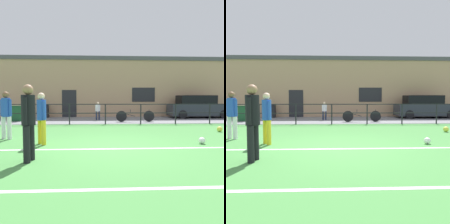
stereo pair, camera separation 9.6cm
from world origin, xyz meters
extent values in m
cube|color=#478C42|center=(0.00, 0.00, -0.02)|extent=(60.00, 44.00, 0.04)
cube|color=white|center=(0.00, -0.22, 0.00)|extent=(36.00, 0.11, 0.00)
cube|color=white|center=(0.00, -3.15, 0.00)|extent=(36.00, 0.11, 0.00)
cube|color=slate|center=(0.00, 8.50, 0.01)|extent=(48.00, 5.00, 0.02)
cylinder|color=black|center=(-4.00, 6.00, 0.57)|extent=(0.07, 0.07, 1.15)
cylinder|color=black|center=(-2.00, 6.00, 0.57)|extent=(0.07, 0.07, 1.15)
cylinder|color=black|center=(0.00, 6.00, 0.57)|extent=(0.07, 0.07, 1.15)
cylinder|color=black|center=(2.00, 6.00, 0.57)|extent=(0.07, 0.07, 1.15)
cylinder|color=black|center=(4.00, 6.00, 0.57)|extent=(0.07, 0.07, 1.15)
cylinder|color=black|center=(6.00, 6.00, 0.57)|extent=(0.07, 0.07, 1.15)
cube|color=black|center=(0.00, 6.00, 1.13)|extent=(36.00, 0.04, 0.04)
cube|color=black|center=(0.00, 6.00, 0.63)|extent=(36.00, 0.04, 0.04)
cube|color=tan|center=(0.00, 12.20, 2.21)|extent=(28.00, 2.40, 4.42)
cube|color=#232328|center=(-2.67, 10.98, 1.05)|extent=(1.10, 0.04, 2.10)
cube|color=#232328|center=(3.11, 10.98, 1.74)|extent=(1.80, 0.04, 1.10)
cube|color=#4C4C51|center=(0.00, 12.20, 4.57)|extent=(28.00, 2.56, 0.30)
cylinder|color=black|center=(-1.96, -1.55, 0.42)|extent=(0.15, 0.15, 0.84)
cylinder|color=black|center=(-1.94, -1.28, 0.42)|extent=(0.15, 0.15, 0.84)
cylinder|color=black|center=(-1.95, -1.41, 1.19)|extent=(0.31, 0.31, 0.70)
sphere|color=#A37556|center=(-1.95, -1.41, 1.66)|extent=(0.24, 0.24, 0.24)
cylinder|color=black|center=(-1.97, -1.60, 1.17)|extent=(0.11, 0.11, 0.62)
cylinder|color=black|center=(-1.93, -1.23, 1.17)|extent=(0.11, 0.11, 0.62)
cylinder|color=gold|center=(-2.07, 0.47, 0.39)|extent=(0.14, 0.14, 0.78)
cylinder|color=gold|center=(-2.23, 0.65, 0.39)|extent=(0.14, 0.14, 0.78)
cylinder|color=blue|center=(-2.15, 0.56, 1.10)|extent=(0.29, 0.29, 0.64)
sphere|color=beige|center=(-2.15, 0.56, 1.53)|extent=(0.22, 0.22, 0.22)
cylinder|color=blue|center=(-2.04, 0.43, 1.08)|extent=(0.10, 0.10, 0.57)
cylinder|color=blue|center=(-2.27, 0.69, 1.08)|extent=(0.10, 0.10, 0.57)
cylinder|color=white|center=(-3.53, 1.52, 0.40)|extent=(0.15, 0.15, 0.81)
cylinder|color=white|center=(-3.77, 1.61, 0.40)|extent=(0.15, 0.15, 0.81)
cylinder|color=blue|center=(-3.65, 1.57, 1.14)|extent=(0.30, 0.30, 0.67)
sphere|color=brown|center=(-3.65, 1.57, 1.59)|extent=(0.23, 0.23, 0.23)
cylinder|color=blue|center=(-3.48, 1.50, 1.12)|extent=(0.11, 0.11, 0.60)
cylinder|color=blue|center=(-3.82, 1.63, 1.12)|extent=(0.11, 0.11, 0.60)
sphere|color=#E5E04C|center=(4.92, 2.90, 0.12)|extent=(0.23, 0.23, 0.23)
sphere|color=white|center=(2.96, 0.37, 0.11)|extent=(0.21, 0.21, 0.21)
cylinder|color=#232D4C|center=(-0.36, 8.44, 0.31)|extent=(0.10, 0.10, 0.57)
cylinder|color=#232D4C|center=(-0.53, 8.43, 0.31)|extent=(0.10, 0.10, 0.57)
cylinder|color=white|center=(-0.45, 8.44, 0.83)|extent=(0.21, 0.21, 0.47)
sphere|color=beige|center=(-0.45, 8.44, 1.14)|extent=(0.16, 0.16, 0.16)
cylinder|color=white|center=(-0.32, 8.45, 0.81)|extent=(0.07, 0.07, 0.42)
cylinder|color=white|center=(-0.57, 8.42, 0.81)|extent=(0.07, 0.07, 0.42)
cube|color=#282D38|center=(7.04, 9.84, 0.61)|extent=(4.39, 1.66, 0.85)
cube|color=black|center=(6.82, 9.84, 1.36)|extent=(2.63, 1.39, 0.65)
cylinder|color=black|center=(5.55, 9.04, 0.32)|extent=(0.60, 0.18, 0.60)
cylinder|color=black|center=(8.54, 9.04, 0.32)|extent=(0.60, 0.18, 0.60)
cylinder|color=black|center=(5.55, 10.63, 0.32)|extent=(0.60, 0.18, 0.60)
cylinder|color=black|center=(8.54, 10.63, 0.32)|extent=(0.60, 0.18, 0.60)
cylinder|color=black|center=(1.02, 7.20, 0.35)|extent=(0.67, 0.04, 0.67)
cylinder|color=black|center=(2.73, 7.20, 0.35)|extent=(0.67, 0.04, 0.67)
cube|color=black|center=(1.88, 7.20, 0.57)|extent=(1.34, 0.04, 0.04)
cube|color=black|center=(1.45, 7.20, 0.46)|extent=(0.84, 0.03, 0.24)
cylinder|color=black|center=(1.58, 7.20, 0.67)|extent=(0.03, 0.03, 0.20)
cylinder|color=black|center=(2.73, 7.20, 0.64)|extent=(0.03, 0.03, 0.28)
cube|color=black|center=(-4.42, 10.39, 0.48)|extent=(0.57, 0.48, 0.93)
cube|color=black|center=(-4.42, 10.39, 0.99)|extent=(0.61, 0.52, 0.08)
cube|color=#194C28|center=(-5.52, 7.96, 0.47)|extent=(0.63, 0.53, 0.89)
cube|color=#143D20|center=(-5.52, 7.96, 0.95)|extent=(0.67, 0.57, 0.08)
camera|label=1|loc=(-0.32, -6.70, 1.46)|focal=36.47mm
camera|label=2|loc=(-0.22, -6.70, 1.46)|focal=36.47mm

